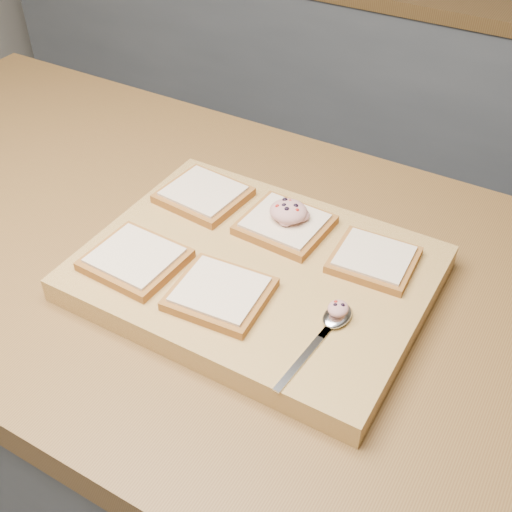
{
  "coord_description": "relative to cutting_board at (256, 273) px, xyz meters",
  "views": [
    {
      "loc": [
        0.31,
        -0.64,
        1.56
      ],
      "look_at": [
        -0.05,
        -0.02,
        0.95
      ],
      "focal_mm": 45.0,
      "sensor_mm": 36.0,
      "label": 1
    }
  ],
  "objects": [
    {
      "name": "island_counter",
      "position": [
        0.05,
        0.02,
        -0.47
      ],
      "size": [
        2.0,
        0.8,
        0.9
      ],
      "color": "slate",
      "rests_on": "ground"
    },
    {
      "name": "back_counter",
      "position": [
        0.05,
        1.45,
        -0.45
      ],
      "size": [
        3.6,
        0.62,
        0.94
      ],
      "color": "slate",
      "rests_on": "ground"
    },
    {
      "name": "cutting_board",
      "position": [
        0.0,
        0.0,
        0.0
      ],
      "size": [
        0.5,
        0.38,
        0.04
      ],
      "primitive_type": "cube",
      "color": "tan",
      "rests_on": "island_counter"
    },
    {
      "name": "bread_far_left",
      "position": [
        -0.16,
        0.1,
        0.03
      ],
      "size": [
        0.14,
        0.13,
        0.02
      ],
      "color": "#A3612A",
      "rests_on": "cutting_board"
    },
    {
      "name": "bread_far_center",
      "position": [
        -0.0,
        0.09,
        0.03
      ],
      "size": [
        0.13,
        0.12,
        0.02
      ],
      "color": "#A3612A",
      "rests_on": "cutting_board"
    },
    {
      "name": "bread_far_right",
      "position": [
        0.15,
        0.09,
        0.03
      ],
      "size": [
        0.12,
        0.11,
        0.02
      ],
      "color": "#A3612A",
      "rests_on": "cutting_board"
    },
    {
      "name": "bread_near_left",
      "position": [
        -0.15,
        -0.09,
        0.03
      ],
      "size": [
        0.14,
        0.12,
        0.02
      ],
      "color": "#A3612A",
      "rests_on": "cutting_board"
    },
    {
      "name": "bread_near_center",
      "position": [
        -0.01,
        -0.09,
        0.03
      ],
      "size": [
        0.14,
        0.13,
        0.02
      ],
      "color": "#A3612A",
      "rests_on": "cutting_board"
    },
    {
      "name": "tuna_salad_dollop",
      "position": [
        0.0,
        0.1,
        0.05
      ],
      "size": [
        0.06,
        0.06,
        0.03
      ],
      "color": "tan",
      "rests_on": "bread_far_center"
    },
    {
      "name": "spoon",
      "position": [
        0.15,
        -0.06,
        0.02
      ],
      "size": [
        0.04,
        0.18,
        0.01
      ],
      "color": "silver",
      "rests_on": "cutting_board"
    },
    {
      "name": "spoon_salad",
      "position": [
        0.15,
        -0.04,
        0.04
      ],
      "size": [
        0.03,
        0.03,
        0.02
      ],
      "color": "tan",
      "rests_on": "spoon"
    }
  ]
}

